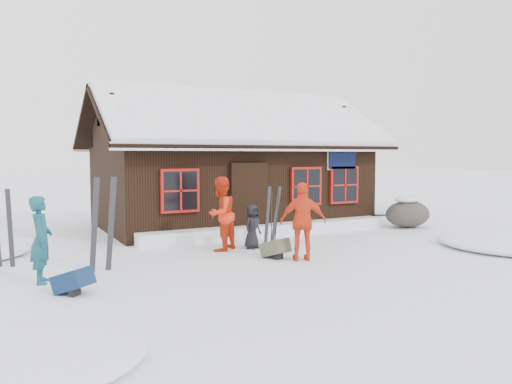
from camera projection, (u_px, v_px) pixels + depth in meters
ground at (262, 255)px, 11.36m from camera, size 120.00×120.00×0.00m
mountain_hut at (230, 176)px, 16.33m from camera, size 8.90×6.09×4.42m
snow_drift at (271, 230)px, 14.03m from camera, size 7.60×0.60×0.35m
snow_mounds at (283, 237)px, 13.77m from camera, size 20.60×13.20×0.48m
skier_teal at (41, 240)px, 8.81m from camera, size 0.46×0.62×1.56m
skier_orange_left at (221, 214)px, 11.83m from camera, size 1.08×1.03×1.76m
skier_orange_right at (303, 222)px, 10.70m from camera, size 1.07×0.79×1.69m
skier_crouched at (252, 227)px, 12.08m from camera, size 0.62×0.54×1.07m
boulder at (408, 213)px, 15.65m from camera, size 1.52×1.14×0.88m
ski_pair_left at (103, 225)px, 9.75m from camera, size 0.56×0.14×1.90m
ski_pair_mid at (3, 229)px, 10.10m from camera, size 0.40×0.20×1.65m
ski_pair_right at (272, 216)px, 12.70m from camera, size 0.52×0.13×1.53m
ski_poles at (274, 221)px, 12.19m from camera, size 0.25×0.12×1.39m
backpack_blue at (73, 285)px, 8.16m from camera, size 0.68×0.70×0.30m
backpack_olive at (275, 251)px, 10.99m from camera, size 0.55×0.65×0.31m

